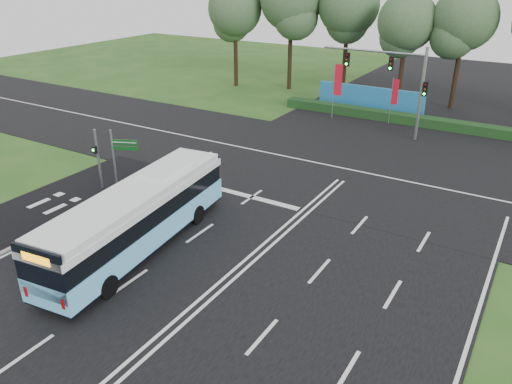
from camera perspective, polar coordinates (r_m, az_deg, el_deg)
ground at (r=23.81m, az=-0.02°, el=-6.83°), size 120.00×120.00×0.00m
road_main at (r=23.80m, az=-0.02°, el=-6.78°), size 20.00×120.00×0.04m
road_cross at (r=33.58m, az=10.66°, el=2.51°), size 120.00×14.00×0.05m
bike_path at (r=29.84m, az=-24.27°, el=-2.26°), size 5.00×18.00×0.06m
kerb_strip at (r=28.01m, az=-21.40°, el=-3.41°), size 0.25×18.00×0.12m
city_bus at (r=23.87m, az=-13.33°, el=-2.80°), size 3.75×11.92×3.36m
pedestrian_signal at (r=30.89m, az=-17.65°, el=3.80°), size 0.35×0.43×3.75m
street_sign at (r=29.50m, az=-15.38°, el=4.10°), size 1.45×0.69×4.00m
banner_flag_left at (r=43.88m, az=9.23°, el=12.15°), size 0.72×0.14×4.91m
banner_flag_mid at (r=43.64m, az=15.51°, el=10.71°), size 0.58×0.14×3.93m
traffic_light_gantry at (r=40.02m, az=16.02°, el=12.51°), size 8.41×0.28×7.00m
hedge at (r=44.82m, az=16.59°, el=8.03°), size 22.00×1.20×0.80m
blue_hoarding at (r=48.05m, az=12.90°, el=10.37°), size 10.00×0.30×2.20m
eucalyptus_row at (r=50.54m, az=17.83°, el=19.35°), size 40.84×9.38×12.91m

